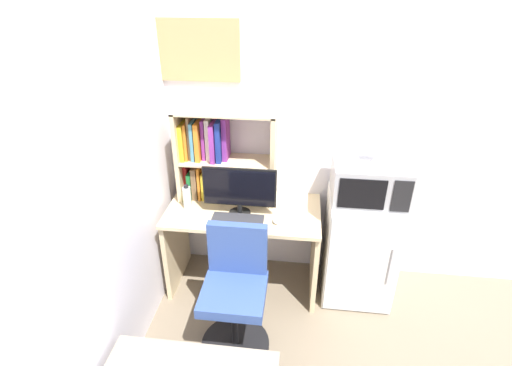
{
  "coord_description": "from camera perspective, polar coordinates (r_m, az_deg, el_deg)",
  "views": [
    {
      "loc": [
        -0.57,
        -2.77,
        2.29
      ],
      "look_at": [
        -0.87,
        -0.34,
        0.98
      ],
      "focal_mm": 27.17,
      "sensor_mm": 36.0,
      "label": 1
    }
  ],
  "objects": [
    {
      "name": "monitor",
      "position": [
        2.79,
        -2.46,
        -0.94
      ],
      "size": [
        0.54,
        0.16,
        0.38
      ],
      "color": "black",
      "rests_on": "desk"
    },
    {
      "name": "hutch_bookshelf",
      "position": [
        2.97,
        -6.43,
        4.66
      ],
      "size": [
        0.75,
        0.28,
        0.71
      ],
      "color": "beige",
      "rests_on": "desk"
    },
    {
      "name": "wall_corkboard",
      "position": [
        2.93,
        -10.41,
        18.68
      ],
      "size": [
        0.78,
        0.02,
        0.43
      ],
      "primitive_type": "cube",
      "color": "tan"
    },
    {
      "name": "keyboard",
      "position": [
        2.81,
        -2.72,
        -5.42
      ],
      "size": [
        0.38,
        0.15,
        0.02
      ],
      "primitive_type": "cube",
      "color": "#333338",
      "rests_on": "desk"
    },
    {
      "name": "water_bottle",
      "position": [
        2.96,
        -10.11,
        -2.14
      ],
      "size": [
        0.06,
        0.06,
        0.2
      ],
      "color": "silver",
      "rests_on": "desk"
    },
    {
      "name": "wall_left",
      "position": [
        1.86,
        -29.22,
        -8.15
      ],
      "size": [
        0.04,
        4.4,
        2.6
      ],
      "primitive_type": "cube",
      "color": "silver",
      "rests_on": "ground_plane"
    },
    {
      "name": "mini_fridge",
      "position": [
        3.14,
        14.9,
        -9.16
      ],
      "size": [
        0.52,
        0.51,
        0.87
      ],
      "color": "white",
      "rests_on": "ground_plane"
    },
    {
      "name": "wall_back",
      "position": [
        3.12,
        24.87,
        6.99
      ],
      "size": [
        6.4,
        0.04,
        2.6
      ],
      "primitive_type": "cube",
      "color": "silver",
      "rests_on": "ground_plane"
    },
    {
      "name": "computer_mouse",
      "position": [
        2.8,
        3.01,
        -5.49
      ],
      "size": [
        0.05,
        0.09,
        0.03
      ],
      "primitive_type": "ellipsoid",
      "color": "silver",
      "rests_on": "desk"
    },
    {
      "name": "desk_fan",
      "position": [
        2.73,
        18.15,
        5.17
      ],
      "size": [
        0.15,
        0.11,
        0.23
      ],
      "color": "silver",
      "rests_on": "microwave"
    },
    {
      "name": "desk_chair",
      "position": [
        2.68,
        -3.06,
        -16.42
      ],
      "size": [
        0.47,
        0.47,
        0.9
      ],
      "color": "black",
      "rests_on": "ground_plane"
    },
    {
      "name": "desk",
      "position": [
        3.08,
        -1.79,
        -7.44
      ],
      "size": [
        1.16,
        0.61,
        0.73
      ],
      "color": "beige",
      "rests_on": "ground_plane"
    },
    {
      "name": "microwave",
      "position": [
        2.84,
        16.32,
        0.27
      ],
      "size": [
        0.51,
        0.4,
        0.29
      ],
      "color": "#ADADB2",
      "rests_on": "mini_fridge"
    }
  ]
}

